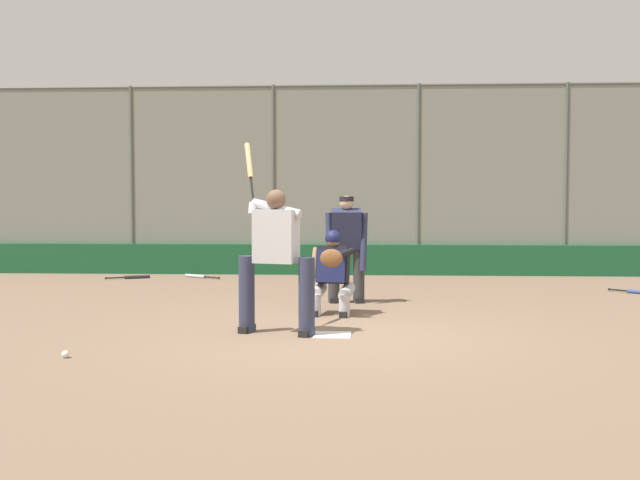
% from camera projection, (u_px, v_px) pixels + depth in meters
% --- Properties ---
extents(ground_plane, '(160.00, 160.00, 0.00)m').
position_uv_depth(ground_plane, '(332.00, 335.00, 8.63)').
color(ground_plane, '#7A604C').
extents(home_plate_marker, '(0.43, 0.43, 0.01)m').
position_uv_depth(home_plate_marker, '(332.00, 335.00, 8.63)').
color(home_plate_marker, white).
rests_on(home_plate_marker, ground_plane).
extents(backstop_fence, '(21.25, 0.08, 3.96)m').
position_uv_depth(backstop_fence, '(345.00, 176.00, 15.62)').
color(backstop_fence, '#515651').
rests_on(backstop_fence, ground_plane).
extents(padding_wall, '(20.75, 0.18, 0.63)m').
position_uv_depth(padding_wall, '(345.00, 260.00, 15.62)').
color(padding_wall, '#19512D').
rests_on(padding_wall, ground_plane).
extents(bleachers_beyond, '(14.82, 2.50, 1.48)m').
position_uv_depth(bleachers_beyond, '(263.00, 244.00, 18.32)').
color(bleachers_beyond, slate).
rests_on(bleachers_beyond, ground_plane).
extents(batter_at_plate, '(0.92, 0.85, 2.27)m').
position_uv_depth(batter_at_plate, '(276.00, 255.00, 8.69)').
color(batter_at_plate, '#2D334C').
rests_on(batter_at_plate, ground_plane).
extents(catcher_behind_plate, '(0.63, 0.76, 1.15)m').
position_uv_depth(catcher_behind_plate, '(332.00, 271.00, 10.16)').
color(catcher_behind_plate, '#B7B7BC').
rests_on(catcher_behind_plate, ground_plane).
extents(umpire_home, '(0.66, 0.41, 1.62)m').
position_uv_depth(umpire_home, '(346.00, 246.00, 11.32)').
color(umpire_home, '#333333').
rests_on(umpire_home, ground_plane).
extents(spare_bat_near_backstop, '(0.80, 0.50, 0.07)m').
position_uv_depth(spare_bat_near_backstop, '(198.00, 276.00, 14.99)').
color(spare_bat_near_backstop, black).
rests_on(spare_bat_near_backstop, ground_plane).
extents(spare_bat_by_padding, '(0.80, 0.42, 0.07)m').
position_uv_depth(spare_bat_by_padding, '(134.00, 277.00, 14.83)').
color(spare_bat_by_padding, black).
rests_on(spare_bat_by_padding, ground_plane).
extents(spare_bat_third_base_side, '(0.60, 0.60, 0.07)m').
position_uv_depth(spare_bat_third_base_side, '(637.00, 292.00, 12.44)').
color(spare_bat_third_base_side, black).
rests_on(spare_bat_third_base_side, ground_plane).
extents(baseball_loose, '(0.07, 0.07, 0.07)m').
position_uv_depth(baseball_loose, '(65.00, 354.00, 7.40)').
color(baseball_loose, white).
rests_on(baseball_loose, ground_plane).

